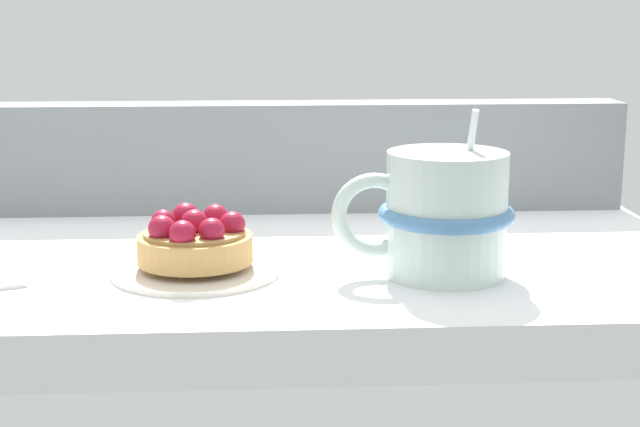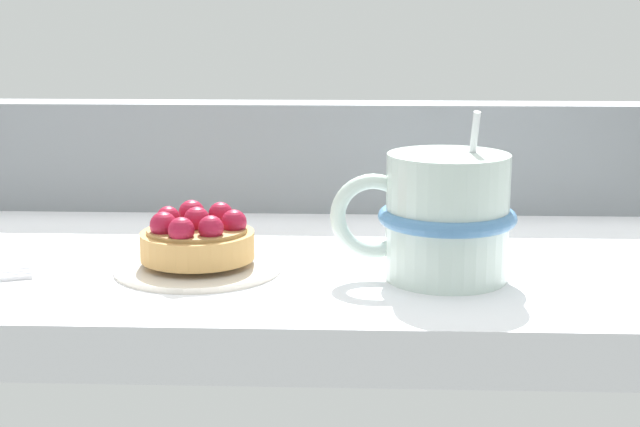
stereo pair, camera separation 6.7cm
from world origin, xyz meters
TOP-DOWN VIEW (x-y plane):
  - ground_plane at (0.00, 0.00)cm, footprint 69.81×36.14cm
  - window_rail_back at (0.00, 15.74)cm, footprint 68.42×4.67cm
  - dessert_plate at (-3.44, -5.65)cm, footprint 11.86×11.86cm
  - raspberry_tart at (-3.46, -5.66)cm, footprint 8.09×8.09cm
  - coffee_mug at (13.79, -6.97)cm, footprint 12.76×9.47cm

SIDE VIEW (x-z plane):
  - ground_plane at x=0.00cm, z-range -3.62..0.00cm
  - dessert_plate at x=-3.44cm, z-range -0.03..0.85cm
  - raspberry_tart at x=-3.46cm, z-range 0.51..4.26cm
  - coffee_mug at x=13.79cm, z-range -1.46..10.21cm
  - window_rail_back at x=0.00cm, z-range 0.00..9.80cm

